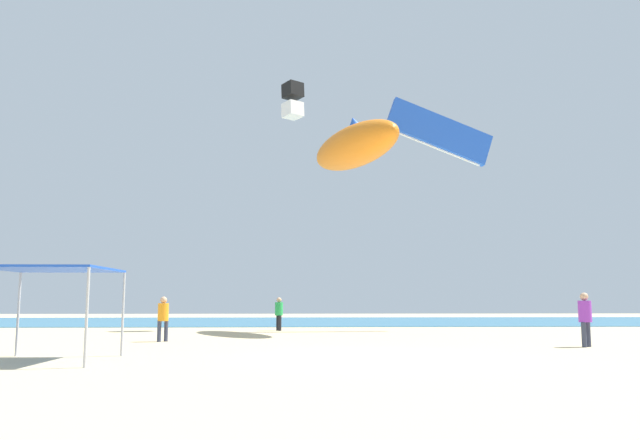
# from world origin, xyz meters

# --- Properties ---
(ground) EXTENTS (110.00, 110.00, 0.10)m
(ground) POSITION_xyz_m (0.00, 0.00, -0.05)
(ground) COLOR #D1BA8C
(ocean_strip) EXTENTS (110.00, 20.04, 0.03)m
(ocean_strip) POSITION_xyz_m (0.00, 29.24, 0.01)
(ocean_strip) COLOR teal
(ocean_strip) RESTS_ON ground
(canopy_tent) EXTENTS (3.04, 3.19, 2.44)m
(canopy_tent) POSITION_xyz_m (-8.52, -0.92, 2.32)
(canopy_tent) COLOR #B2B2B7
(canopy_tent) RESTS_ON ground
(person_near_tent) EXTENTS (0.44, 0.44, 1.84)m
(person_near_tent) POSITION_xyz_m (7.83, 3.48, 1.08)
(person_near_tent) COLOR #33384C
(person_near_tent) RESTS_ON ground
(person_leftmost) EXTENTS (0.41, 0.43, 1.72)m
(person_leftmost) POSITION_xyz_m (-2.96, 15.24, 1.01)
(person_leftmost) COLOR black
(person_leftmost) RESTS_ON ground
(person_central) EXTENTS (0.41, 0.41, 1.72)m
(person_central) POSITION_xyz_m (-7.18, 6.80, 1.01)
(person_central) COLOR #33384C
(person_central) RESTS_ON ground
(kite_box_black) EXTENTS (1.34, 1.35, 2.03)m
(kite_box_black) POSITION_xyz_m (-2.32, 16.59, 12.84)
(kite_box_black) COLOR black
(kite_inflatable_orange) EXTENTS (5.59, 7.73, 3.00)m
(kite_inflatable_orange) POSITION_xyz_m (0.88, 13.22, 9.38)
(kite_inflatable_orange) COLOR orange
(kite_parafoil_blue) EXTENTS (6.16, 1.22, 3.75)m
(kite_parafoil_blue) POSITION_xyz_m (5.79, 15.57, 10.75)
(kite_parafoil_blue) COLOR blue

